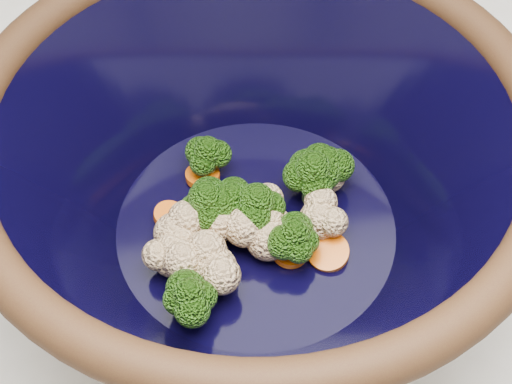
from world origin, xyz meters
The scene contains 2 objects.
mixing_bowl centered at (-0.11, -0.02, 1.00)m, with size 0.48×0.48×0.17m.
vegetable_pile centered at (-0.11, -0.03, 0.96)m, with size 0.16×0.17×0.05m.
Camera 1 is at (-0.16, -0.35, 1.40)m, focal length 50.00 mm.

